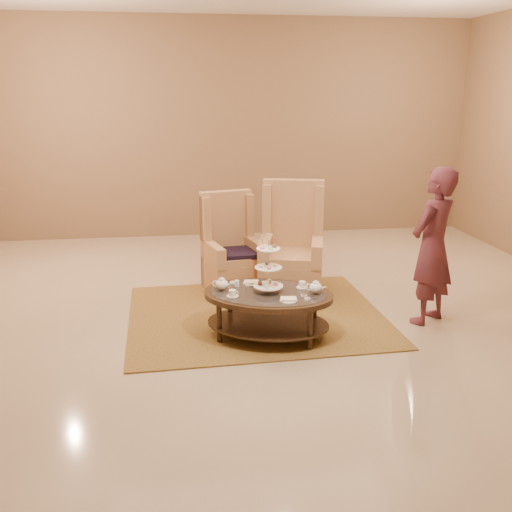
{
  "coord_description": "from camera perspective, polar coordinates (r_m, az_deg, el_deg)",
  "views": [
    {
      "loc": [
        -0.9,
        -5.47,
        2.34
      ],
      "look_at": [
        -0.11,
        0.2,
        0.69
      ],
      "focal_mm": 40.0,
      "sensor_mm": 36.0,
      "label": 1
    }
  ],
  "objects": [
    {
      "name": "ground",
      "position": [
        6.01,
        1.3,
        -6.81
      ],
      "size": [
        8.0,
        8.0,
        0.0
      ],
      "primitive_type": "plane",
      "color": "#BDAB8C",
      "rests_on": "ground"
    },
    {
      "name": "ceiling",
      "position": [
        6.01,
        1.3,
        -6.81
      ],
      "size": [
        8.0,
        8.0,
        0.02
      ],
      "primitive_type": "cube",
      "color": "silver",
      "rests_on": "ground"
    },
    {
      "name": "wall_back",
      "position": [
        9.53,
        -2.57,
        12.53
      ],
      "size": [
        8.0,
        0.04,
        3.5
      ],
      "primitive_type": "cube",
      "color": "#876A4A",
      "rests_on": "ground"
    },
    {
      "name": "rug",
      "position": [
        6.22,
        0.01,
        -5.92
      ],
      "size": [
        2.78,
        2.35,
        0.01
      ],
      "rotation": [
        0.0,
        0.0,
        0.03
      ],
      "color": "olive",
      "rests_on": "ground"
    },
    {
      "name": "tea_table",
      "position": [
        5.57,
        1.21,
        -4.46
      ],
      "size": [
        1.48,
        1.23,
        1.06
      ],
      "rotation": [
        0.0,
        0.0,
        -0.33
      ],
      "color": "black",
      "rests_on": "ground"
    },
    {
      "name": "armchair_left",
      "position": [
        6.94,
        -2.45,
        -0.13
      ],
      "size": [
        0.79,
        0.8,
        1.19
      ],
      "rotation": [
        0.0,
        0.0,
        0.25
      ],
      "color": "tan",
      "rests_on": "ground"
    },
    {
      "name": "armchair_right",
      "position": [
        6.8,
        3.59,
        -0.07
      ],
      "size": [
        0.89,
        0.91,
        1.34
      ],
      "rotation": [
        0.0,
        0.0,
        -0.25
      ],
      "color": "tan",
      "rests_on": "ground"
    },
    {
      "name": "person",
      "position": [
        6.1,
        17.22,
        0.9
      ],
      "size": [
        0.71,
        0.67,
        1.63
      ],
      "rotation": [
        0.0,
        0.0,
        3.77
      ],
      "color": "#582630",
      "rests_on": "ground"
    }
  ]
}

